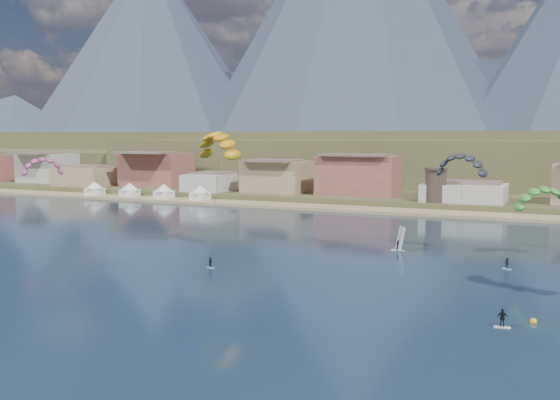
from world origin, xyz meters
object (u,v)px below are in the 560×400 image
Objects in this scene: buoy at (533,322)px; kitesurfer_green at (543,195)px; kitesurfer_yellow at (219,141)px; windsurfer at (399,243)px; watchtower at (436,185)px.

kitesurfer_green is at bearing 91.31° from buoy.
windsurfer is at bearing 24.45° from kitesurfer_yellow.
kitesurfer_green is (47.40, 14.14, -7.98)m from kitesurfer_yellow.
kitesurfer_green is 37.15m from buoy.
kitesurfer_green is at bearing -64.79° from watchtower.
buoy is at bearing -24.29° from kitesurfer_yellow.
watchtower is at bearing 73.28° from kitesurfer_yellow.
watchtower is 0.39× the size of kitesurfer_yellow.
kitesurfer_yellow is 5.63× the size of windsurfer.
kitesurfer_yellow is 1.56× the size of kitesurfer_green.
kitesurfer_green is 19.22× the size of buoy.
kitesurfer_yellow reaches higher than kitesurfer_green.
kitesurfer_yellow is 55.71m from buoy.
buoy is (27.16, -91.88, -6.24)m from watchtower.
windsurfer is at bearing 122.99° from buoy.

